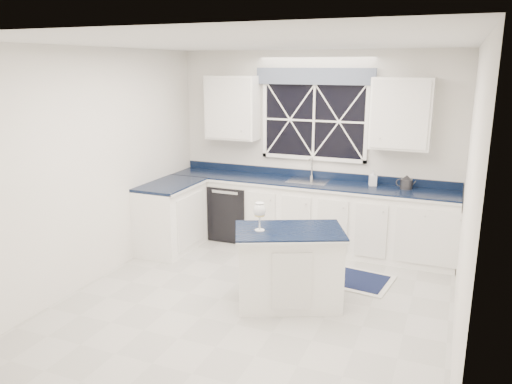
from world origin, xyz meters
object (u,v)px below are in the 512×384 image
at_px(dishwasher, 235,210).
at_px(island, 289,267).
at_px(faucet, 311,168).
at_px(soap_bottle, 373,178).
at_px(kettle, 406,183).
at_px(wine_glass, 260,211).

distance_m(dishwasher, island, 2.26).
height_order(faucet, soap_bottle, faucet).
bearing_deg(faucet, soap_bottle, -5.77).
xyz_separation_m(dishwasher, faucet, (1.10, 0.19, 0.69)).
bearing_deg(faucet, kettle, -4.71).
distance_m(faucet, island, 2.09).
height_order(dishwasher, wine_glass, wine_glass).
height_order(dishwasher, soap_bottle, soap_bottle).
height_order(dishwasher, island, island).
xyz_separation_m(dishwasher, soap_bottle, (1.97, 0.11, 0.64)).
bearing_deg(dishwasher, kettle, 2.08).
height_order(dishwasher, faucet, faucet).
bearing_deg(kettle, faucet, -177.58).
xyz_separation_m(faucet, kettle, (1.30, -0.11, -0.07)).
distance_m(dishwasher, faucet, 1.31).
height_order(island, kettle, kettle).
distance_m(dishwasher, soap_bottle, 2.08).
distance_m(faucet, wine_glass, 2.09).
bearing_deg(island, kettle, 37.86).
relative_size(dishwasher, island, 0.63).
height_order(dishwasher, kettle, kettle).
relative_size(faucet, island, 0.23).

